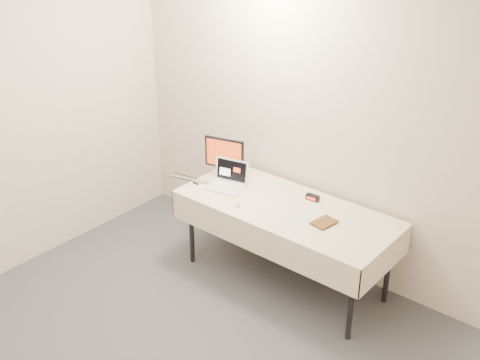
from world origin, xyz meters
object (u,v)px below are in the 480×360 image
Objects in this scene: laptop at (228,180)px; book at (318,209)px; monitor at (224,155)px; table at (286,213)px.

laptop is 0.93m from book.
laptop is 0.23m from monitor.
table is 0.80m from monitor.
book is (1.06, -0.10, -0.13)m from monitor.
table is 4.83× the size of monitor.
book is at bearing -20.63° from monitor.
monitor reaches higher than laptop.
table is 0.35m from book.
monitor reaches higher than table.
book is (0.93, -0.00, 0.04)m from laptop.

